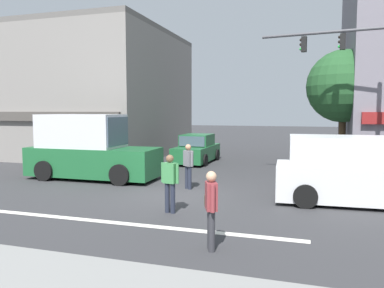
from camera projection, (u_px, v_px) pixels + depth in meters
name	position (u px, v px, depth m)	size (l,w,h in m)	color
ground_plane	(174.00, 195.00, 12.95)	(120.00, 120.00, 0.00)	#333335
lane_marking_stripe	(127.00, 224.00, 9.62)	(9.00, 0.24, 0.01)	silver
building_left_block	(72.00, 95.00, 25.71)	(13.85, 11.06, 8.02)	gray
street_tree	(344.00, 87.00, 17.37)	(3.38, 3.38, 5.73)	#4C3823
utility_pole_near_left	(70.00, 88.00, 20.40)	(1.40, 0.22, 7.96)	brown
utility_pole_far_right	(370.00, 84.00, 19.71)	(1.40, 0.22, 8.31)	brown
traffic_light_mast	(361.00, 77.00, 14.18)	(4.86, 0.71, 6.20)	#47474C
van_crossing_center	(349.00, 172.00, 11.65)	(4.69, 2.22, 2.11)	silver
box_truck_crossing_leftbound	(89.00, 150.00, 15.96)	(5.62, 2.29, 2.75)	#1E6033
sedan_parked_curbside	(197.00, 150.00, 21.03)	(1.93, 4.12, 1.58)	#1E6033
pedestrian_foreground_with_bag	(211.00, 205.00, 7.76)	(0.41, 0.69, 1.67)	#333338
pedestrian_mid_crossing	(188.00, 164.00, 13.86)	(0.47, 0.39, 1.67)	#232838
pedestrian_far_side	(170.00, 180.00, 10.59)	(0.56, 0.28, 1.67)	#232838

